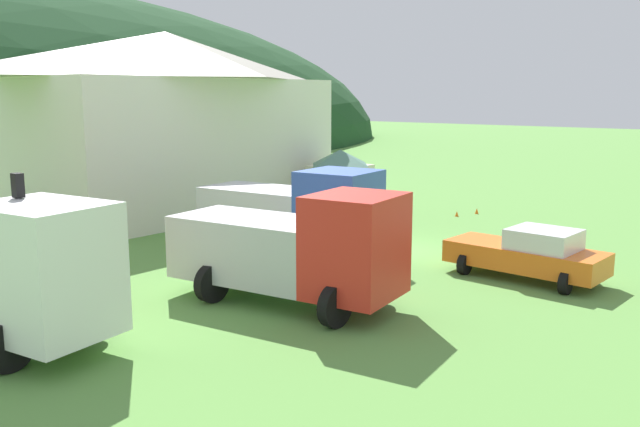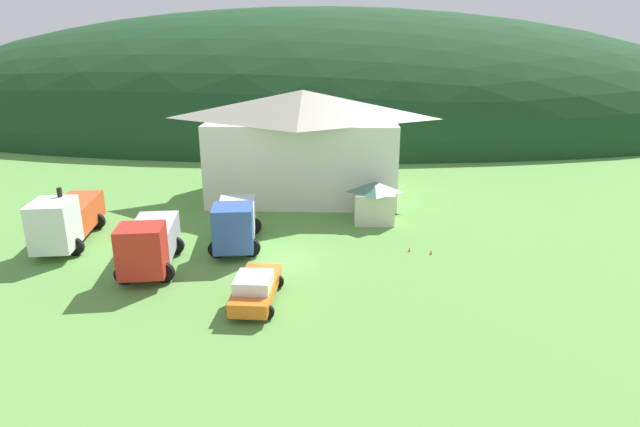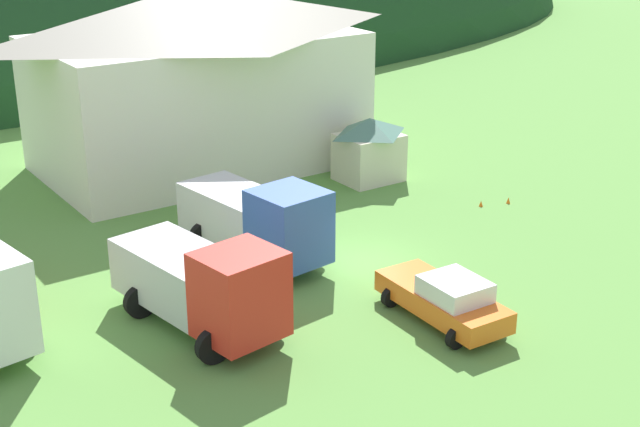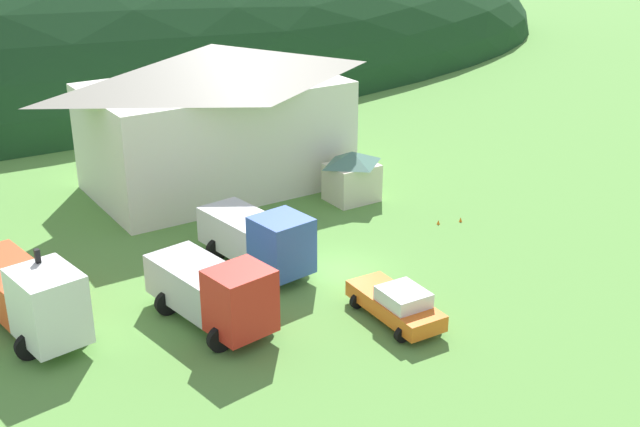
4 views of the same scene
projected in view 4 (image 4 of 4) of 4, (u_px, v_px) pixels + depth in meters
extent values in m
plane|color=#5B9342|center=(340.00, 272.00, 38.57)|extent=(200.00, 200.00, 0.00)
ellipsoid|color=#193D1E|center=(30.00, 68.00, 82.03)|extent=(130.43, 60.00, 34.56)
cube|color=white|center=(216.00, 135.00, 48.48)|extent=(14.72, 8.95, 6.48)
pyramid|color=gray|center=(212.00, 63.00, 46.83)|extent=(15.89, 9.67, 2.27)
cube|color=beige|center=(352.00, 182.00, 46.98)|extent=(2.77, 2.31, 2.23)
pyramid|color=#4C7A6B|center=(352.00, 158.00, 46.41)|extent=(2.99, 2.50, 0.78)
cube|color=white|center=(48.00, 306.00, 31.30)|extent=(2.67, 3.18, 2.89)
cube|color=black|center=(48.00, 293.00, 30.96)|extent=(1.55, 2.45, 0.93)
cube|color=#E04C23|center=(10.00, 283.00, 34.29)|extent=(3.01, 5.45, 1.77)
cylinder|color=black|center=(76.00, 329.00, 32.46)|extent=(1.10, 0.30, 1.10)
cylinder|color=black|center=(29.00, 347.00, 31.24)|extent=(1.10, 0.30, 1.10)
cylinder|color=black|center=(27.00, 288.00, 35.77)|extent=(1.10, 0.30, 1.10)
cube|color=red|center=(240.00, 301.00, 31.91)|extent=(2.65, 2.44, 2.68)
cube|color=black|center=(241.00, 289.00, 31.61)|extent=(1.51, 1.86, 0.86)
cube|color=#B2B2B7|center=(195.00, 283.00, 34.36)|extent=(3.00, 4.77, 1.77)
cylinder|color=black|center=(262.00, 321.00, 33.05)|extent=(1.10, 0.30, 1.10)
cylinder|color=black|center=(220.00, 339.00, 31.77)|extent=(1.10, 0.30, 1.10)
cylinder|color=black|center=(207.00, 288.00, 35.80)|extent=(1.10, 0.30, 1.10)
cylinder|color=black|center=(167.00, 303.00, 34.53)|extent=(1.10, 0.30, 1.10)
cube|color=#3356AD|center=(282.00, 245.00, 36.93)|extent=(2.60, 2.61, 2.66)
cube|color=black|center=(283.00, 234.00, 36.63)|extent=(1.47, 2.01, 0.85)
cube|color=silver|center=(241.00, 231.00, 39.44)|extent=(2.84, 4.55, 1.83)
cylinder|color=black|center=(299.00, 264.00, 38.04)|extent=(1.10, 0.30, 1.10)
cylinder|color=black|center=(265.00, 277.00, 36.83)|extent=(1.10, 0.30, 1.10)
cylinder|color=black|center=(250.00, 239.00, 40.85)|extent=(1.10, 0.30, 1.10)
cylinder|color=black|center=(217.00, 249.00, 39.63)|extent=(1.10, 0.30, 1.10)
cube|color=orange|center=(395.00, 305.00, 34.06)|extent=(2.04, 4.93, 0.70)
cube|color=silver|center=(403.00, 297.00, 33.35)|extent=(1.78, 2.01, 0.62)
cylinder|color=black|center=(434.00, 324.00, 33.27)|extent=(0.68, 0.24, 0.68)
cylinder|color=black|center=(402.00, 334.00, 32.49)|extent=(0.68, 0.24, 0.68)
cylinder|color=black|center=(387.00, 292.00, 35.89)|extent=(0.68, 0.24, 0.68)
cylinder|color=black|center=(357.00, 301.00, 35.12)|extent=(0.68, 0.24, 0.68)
cylinder|color=#4C4C51|center=(44.00, 301.00, 32.23)|extent=(0.12, 0.12, 3.46)
cube|color=black|center=(37.00, 256.00, 31.47)|extent=(0.20, 0.24, 0.55)
sphere|color=yellow|center=(36.00, 255.00, 31.57)|extent=(0.14, 0.14, 0.14)
cone|color=orange|center=(438.00, 224.00, 43.99)|extent=(0.36, 0.36, 0.51)
cone|color=orange|center=(460.00, 222.00, 44.32)|extent=(0.36, 0.36, 0.55)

